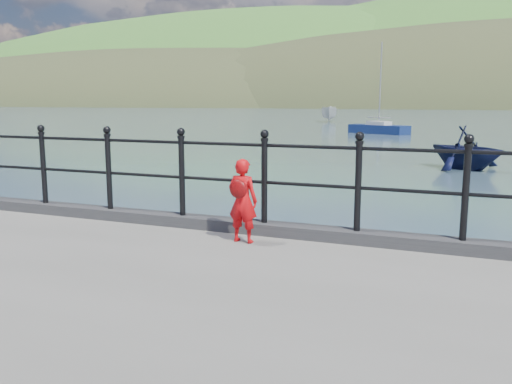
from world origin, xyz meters
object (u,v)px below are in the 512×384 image
at_px(sailboat_port, 379,129).
at_px(railing, 222,168).
at_px(child, 242,200).
at_px(launch_white, 329,114).
at_px(launch_navy, 466,148).

bearing_deg(sailboat_port, railing, -57.16).
distance_m(child, launch_white, 61.65).
height_order(launch_white, sailboat_port, sailboat_port).
xyz_separation_m(railing, launch_white, (-13.66, 59.51, -0.85)).
relative_size(launch_white, launch_navy, 1.56).
distance_m(launch_navy, sailboat_port, 22.84).
bearing_deg(child, launch_white, -73.62).
relative_size(child, launch_navy, 0.32).
xyz_separation_m(child, sailboat_port, (-4.63, 38.62, -1.18)).
bearing_deg(sailboat_port, child, -56.49).
bearing_deg(sailboat_port, launch_navy, -45.68).
bearing_deg(launch_navy, child, -151.23).
bearing_deg(sailboat_port, launch_white, 140.69).
xyz_separation_m(launch_white, sailboat_port, (9.53, -21.38, -0.64)).
height_order(launch_white, launch_navy, launch_white).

